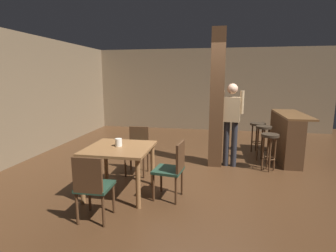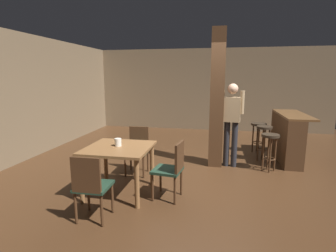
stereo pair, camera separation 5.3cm
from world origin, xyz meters
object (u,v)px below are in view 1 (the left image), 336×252
(dining_table, at_px, (120,154))
(chair_east, at_px, (173,167))
(standing_person, at_px, (231,119))
(chair_north, at_px, (138,148))
(bar_stool_far, at_px, (257,130))
(bar_stool_near, at_px, (270,143))
(bar_counter, at_px, (286,136))
(bar_stool_mid, at_px, (263,135))
(napkin_cup, at_px, (119,142))
(chair_south, at_px, (92,185))

(dining_table, height_order, chair_east, chair_east)
(dining_table, bearing_deg, standing_person, 43.02)
(chair_north, relative_size, bar_stool_far, 1.21)
(standing_person, distance_m, bar_stool_near, 0.88)
(chair_north, height_order, bar_stool_near, chair_north)
(standing_person, bearing_deg, bar_counter, 30.13)
(bar_counter, xyz_separation_m, bar_stool_near, (-0.51, -0.87, 0.03))
(chair_east, bearing_deg, bar_stool_mid, 52.75)
(chair_north, xyz_separation_m, napkin_cup, (-0.04, -0.88, 0.33))
(dining_table, relative_size, bar_stool_near, 1.33)
(bar_stool_mid, bearing_deg, dining_table, -139.67)
(bar_stool_far, bearing_deg, bar_counter, -38.83)
(chair_north, distance_m, chair_east, 1.28)
(chair_east, distance_m, standing_person, 2.01)
(chair_north, relative_size, bar_stool_mid, 1.12)
(napkin_cup, height_order, bar_stool_mid, napkin_cup)
(dining_table, xyz_separation_m, bar_stool_near, (2.54, 1.52, -0.09))
(bar_stool_far, bearing_deg, bar_stool_mid, -88.09)
(dining_table, bearing_deg, napkin_cup, 121.69)
(napkin_cup, xyz_separation_m, bar_stool_mid, (2.54, 2.10, -0.25))
(standing_person, bearing_deg, chair_east, -118.43)
(chair_east, bearing_deg, standing_person, 61.57)
(bar_counter, xyz_separation_m, bar_stool_mid, (-0.53, -0.26, 0.05))
(bar_stool_near, bearing_deg, chair_east, -136.97)
(chair_north, distance_m, bar_stool_near, 2.60)
(bar_stool_near, bearing_deg, chair_south, -137.01)
(chair_south, bearing_deg, dining_table, 87.66)
(chair_south, relative_size, chair_north, 1.00)
(chair_east, distance_m, bar_counter, 3.27)
(bar_stool_mid, bearing_deg, chair_east, -127.25)
(bar_counter, bearing_deg, chair_south, -133.26)
(chair_south, bearing_deg, chair_north, 88.40)
(dining_table, relative_size, napkin_cup, 8.10)
(chair_east, bearing_deg, bar_stool_far, 60.43)
(bar_stool_near, bearing_deg, bar_counter, 59.88)
(chair_east, xyz_separation_m, bar_stool_mid, (1.66, 2.18, 0.08))
(bar_stool_mid, bearing_deg, bar_counter, 26.25)
(bar_counter, bearing_deg, bar_stool_mid, -153.75)
(chair_south, bearing_deg, bar_counter, 46.74)
(dining_table, xyz_separation_m, bar_stool_far, (2.50, 2.84, -0.09))
(dining_table, relative_size, chair_south, 1.12)
(dining_table, xyz_separation_m, chair_south, (-0.04, -0.88, -0.14))
(napkin_cup, xyz_separation_m, bar_counter, (3.07, 2.36, -0.30))
(bar_stool_near, height_order, bar_stool_far, bar_stool_near)
(bar_stool_mid, relative_size, bar_stool_far, 1.08)
(chair_east, height_order, bar_counter, bar_counter)
(chair_south, xyz_separation_m, napkin_cup, (0.01, 0.91, 0.33))
(dining_table, distance_m, bar_stool_mid, 3.31)
(chair_north, bearing_deg, dining_table, -90.90)
(chair_south, distance_m, chair_north, 1.80)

